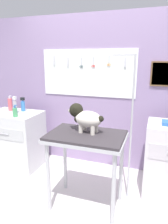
{
  "coord_description": "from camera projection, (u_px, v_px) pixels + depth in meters",
  "views": [
    {
      "loc": [
        0.8,
        -1.77,
        1.67
      ],
      "look_at": [
        0.07,
        0.31,
        1.1
      ],
      "focal_mm": 33.47,
      "sensor_mm": 36.0,
      "label": 1
    }
  ],
  "objects": [
    {
      "name": "grooming_arm",
      "position": [
        130.0,
        136.0,
        2.4
      ],
      "size": [
        0.3,
        0.11,
        1.72
      ],
      "color": "#B7B7BC",
      "rests_on": "ground"
    },
    {
      "name": "rear_wall_panel",
      "position": [
        101.0,
        93.0,
        3.17
      ],
      "size": [
        4.0,
        0.09,
        2.3
      ],
      "color": "#927BA4",
      "rests_on": "ground"
    },
    {
      "name": "pump_bottle_white",
      "position": [
        15.0,
        106.0,
        3.12
      ],
      "size": [
        0.05,
        0.05,
        0.26
      ],
      "color": "#B2AAB6",
      "rests_on": "counter_left"
    },
    {
      "name": "ground",
      "position": [
        69.0,
        216.0,
        2.3
      ],
      "size": [
        4.4,
        4.0,
        0.04
      ],
      "primitive_type": "cube",
      "color": "silver"
    },
    {
      "name": "conditioner_bottle",
      "position": [
        15.0,
        112.0,
        2.94
      ],
      "size": [
        0.07,
        0.07,
        0.18
      ],
      "color": "#4AA265",
      "rests_on": "counter_left"
    },
    {
      "name": "grooming_table",
      "position": [
        86.0,
        143.0,
        2.27
      ],
      "size": [
        0.84,
        0.56,
        0.88
      ],
      "color": "#B7B7BC",
      "rests_on": "ground"
    },
    {
      "name": "counter_left",
      "position": [
        16.0,
        139.0,
        3.29
      ],
      "size": [
        0.8,
        0.58,
        0.87
      ],
      "color": "silver",
      "rests_on": "ground"
    },
    {
      "name": "dog",
      "position": [
        85.0,
        117.0,
        2.27
      ],
      "size": [
        0.43,
        0.24,
        0.31
      ],
      "color": "silver",
      "rests_on": "grooming_table"
    },
    {
      "name": "shampoo_bottle",
      "position": [
        10.0,
        104.0,
        3.28
      ],
      "size": [
        0.07,
        0.07,
        0.24
      ],
      "color": "#E05A62",
      "rests_on": "counter_left"
    },
    {
      "name": "detangler_spray",
      "position": [
        23.0,
        105.0,
        3.26
      ],
      "size": [
        0.06,
        0.06,
        0.22
      ],
      "color": "#387AC2",
      "rests_on": "counter_left"
    }
  ]
}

